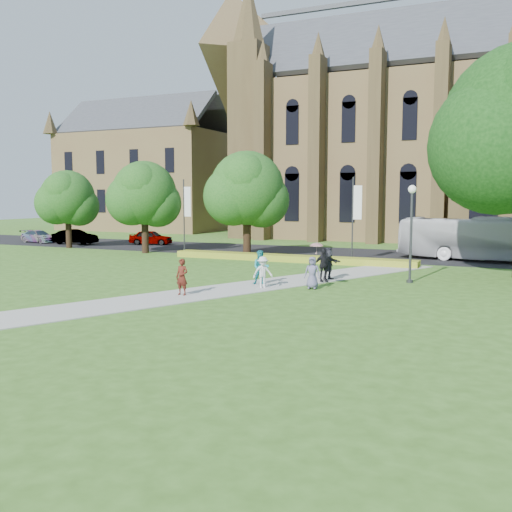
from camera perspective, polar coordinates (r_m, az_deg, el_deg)
The scene contains 23 objects.
ground at distance 28.05m, azimuth -2.47°, elevation -3.55°, with size 160.00×160.00×0.00m, color #355B1B.
road at distance 46.62m, azimuth 8.69°, elevation 0.23°, with size 160.00×10.00×0.02m, color black.
footpath at distance 28.93m, azimuth -1.57°, elevation -3.21°, with size 3.20×30.00×0.04m, color #B2B2A8.
flower_hedge at distance 40.80m, azimuth 3.40°, elevation -0.23°, with size 18.00×1.40×0.45m, color gold.
cathedral at distance 64.99m, azimuth 22.56°, elevation 12.93°, with size 52.60×18.25×28.00m.
building_west at distance 81.41m, azimuth -10.64°, elevation 9.13°, with size 22.00×14.00×18.30m.
streetlamp at distance 31.60m, azimuth 15.27°, elevation 3.33°, with size 0.44×0.44×5.24m.
street_tree_0 at distance 47.45m, azimuth -11.11°, elevation 6.17°, with size 5.20×5.20×7.50m.
street_tree_1 at distance 43.33m, azimuth -0.92°, elevation 6.77°, with size 5.60×5.60×8.05m.
street_tree_2 at distance 53.91m, azimuth -18.33°, elevation 5.58°, with size 4.80×4.80×6.95m.
banner_pole_0 at distance 41.22m, azimuth 9.79°, elevation 4.17°, with size 0.70×0.10×6.00m.
banner_pole_1 at distance 46.76m, azimuth -7.10°, elevation 4.42°, with size 0.70×0.10×6.00m.
tour_coach at distance 43.86m, azimuth 21.51°, elevation 1.61°, with size 2.66×11.37×3.17m, color silver.
car_0 at distance 55.44m, azimuth -10.47°, elevation 1.84°, with size 1.64×4.09×1.39m, color gray.
car_1 at distance 57.87m, azimuth -17.64°, elevation 1.84°, with size 1.49×4.28×1.41m, color gray.
car_2 at distance 61.09m, azimuth -20.90°, elevation 1.85°, with size 1.71×4.20×1.22m, color gray.
pedestrian_0 at distance 26.87m, azimuth -7.41°, elevation -2.08°, with size 0.62×0.41×1.71m, color #4F1B12.
pedestrian_1 at distance 29.84m, azimuth 0.50°, elevation -1.15°, with size 0.87×0.68×1.79m, color teal.
pedestrian_2 at distance 28.73m, azimuth 0.69°, elevation -1.63°, with size 1.03×0.59×1.59m, color silver.
pedestrian_3 at distance 30.96m, azimuth 6.75°, elevation -0.92°, with size 1.06×0.44×1.80m, color black.
pedestrian_4 at distance 28.69m, azimuth 5.65°, elevation -1.66°, with size 0.79×0.51×1.61m, color slate.
pedestrian_5 at distance 31.87m, azimuth 7.24°, elevation -0.75°, with size 1.65×0.53×1.78m, color #24242B.
parasol at distance 28.60m, azimuth 6.08°, elevation 0.55°, with size 0.69×0.69×0.61m, color #BF8693.
Camera 1 is at (12.50, -24.67, 4.67)m, focal length 40.00 mm.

